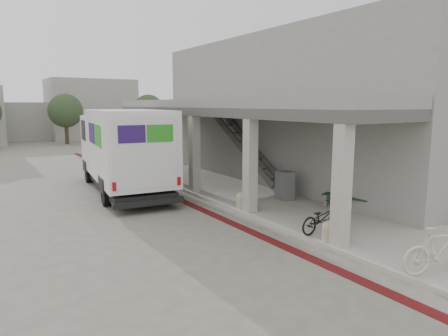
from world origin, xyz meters
TOP-DOWN VIEW (x-y plane):
  - ground at (0.00, 0.00)m, footprint 120.00×120.00m
  - bike_lane_stripe at (1.00, 2.00)m, footprint 0.35×40.00m
  - sidewalk at (4.00, 0.00)m, footprint 4.40×28.00m
  - transit_building at (6.83, 4.50)m, footprint 7.60×17.00m
  - distant_backdrop at (-2.84, 35.89)m, footprint 28.00×10.00m
  - tree_mid at (2.00, 30.00)m, footprint 3.20×3.20m
  - tree_right at (10.00, 29.00)m, footprint 3.20×3.20m
  - fedex_truck at (-0.32, 6.53)m, footprint 3.56×8.64m
  - bench at (5.20, -1.24)m, footprint 1.00×2.03m
  - bollard_near at (2.10, -3.15)m, footprint 0.39×0.39m
  - bollard_far at (2.10, 0.95)m, footprint 0.41×0.41m
  - utility_cabinet at (4.30, 1.19)m, footprint 0.58×0.72m
  - bicycle_black at (2.50, -2.50)m, footprint 1.66×0.64m
  - bicycle_cream at (2.50, -5.93)m, footprint 1.87×1.08m

SIDE VIEW (x-z plane):
  - ground at x=0.00m, z-range 0.00..0.00m
  - bike_lane_stripe at x=1.00m, z-range 0.00..0.01m
  - sidewalk at x=4.00m, z-range 0.00..0.12m
  - bollard_near at x=2.10m, z-range 0.12..0.70m
  - bollard_far at x=2.10m, z-range 0.12..0.74m
  - bench at x=5.20m, z-range 0.22..0.69m
  - bicycle_black at x=2.50m, z-range 0.12..0.98m
  - bicycle_cream at x=2.50m, z-range 0.12..1.20m
  - utility_cabinet at x=4.30m, z-range 0.12..1.23m
  - fedex_truck at x=-0.32m, z-range 0.12..3.70m
  - distant_backdrop at x=-2.84m, z-range -0.55..5.95m
  - tree_mid at x=2.00m, z-range 0.78..5.58m
  - tree_right at x=10.00m, z-range 0.78..5.58m
  - transit_building at x=6.83m, z-range -0.10..6.90m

